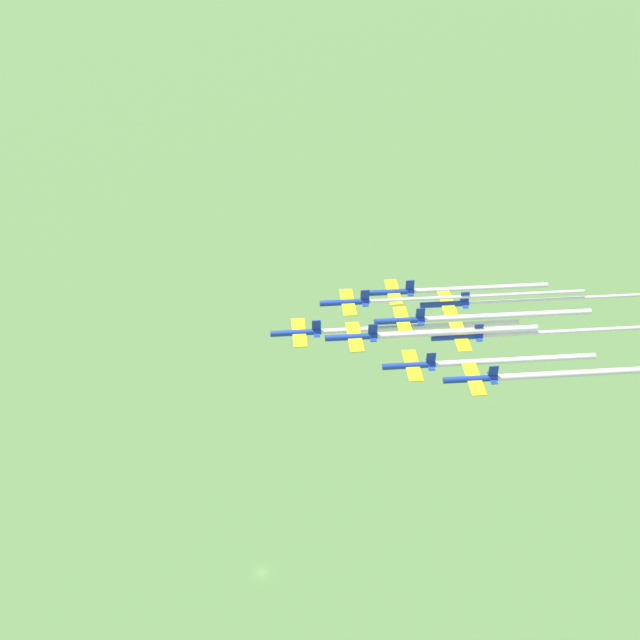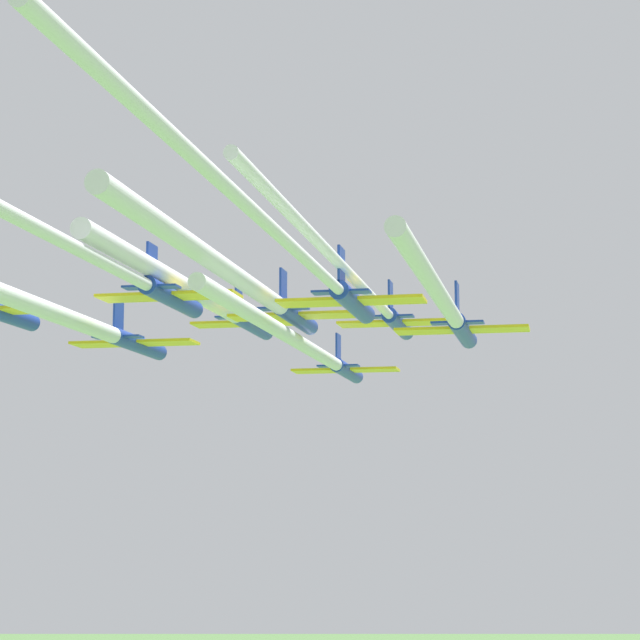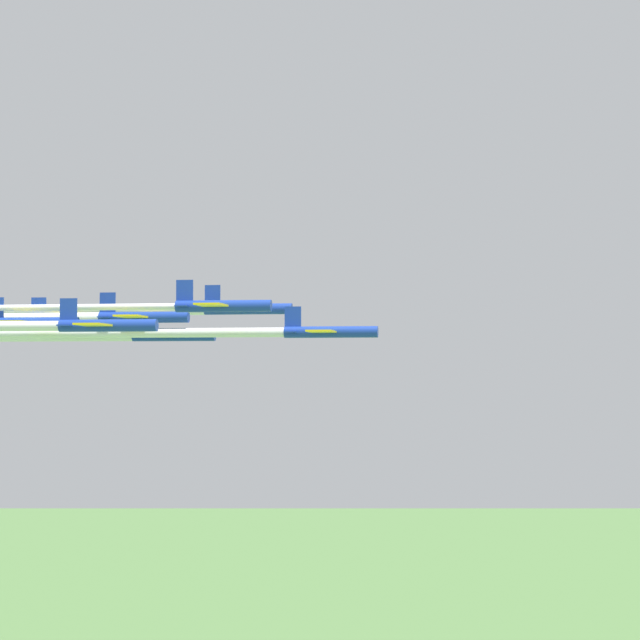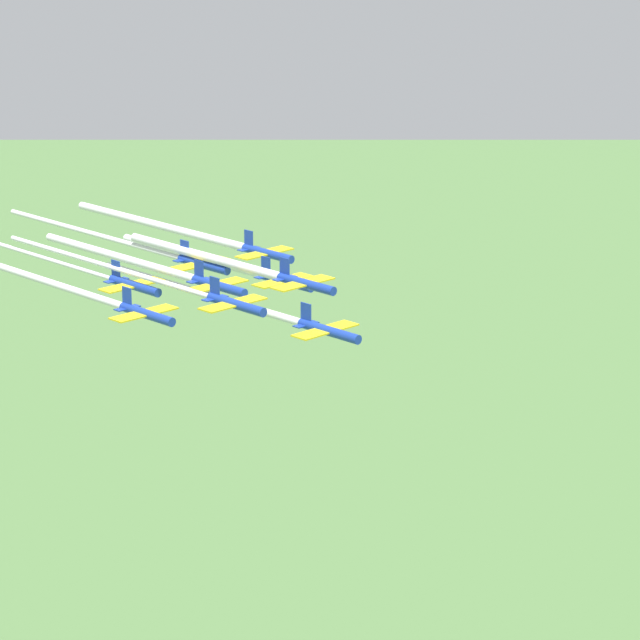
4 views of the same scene
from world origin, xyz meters
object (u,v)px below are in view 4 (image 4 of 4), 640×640
Objects in this scene: jet_6 at (266,253)px; jet_8 at (133,285)px; jet_0 at (327,330)px; jet_1 at (304,283)px; jet_3 at (284,281)px; jet_4 at (217,285)px; jet_5 at (145,313)px; jet_7 at (202,264)px; jet_2 at (234,304)px.

jet_8 is (21.52, 15.92, -0.19)m from jet_6.
jet_0 is 1.00× the size of jet_1.
jet_3 is 1.00× the size of jet_8.
jet_5 is at bearing 0.00° from jet_4.
jet_3 is at bearing 59.53° from jet_6.
jet_4 is (13.54, -18.29, 1.89)m from jet_0.
jet_4 is at bearing -90.00° from jet_0.
jet_7 is 1.00× the size of jet_8.
jet_5 reaches higher than jet_0.
jet_8 is (1.39, -13.13, 0.62)m from jet_5.
jet_2 reaches higher than jet_8.
jet_1 is 26.47m from jet_6.
jet_3 is 1.00× the size of jet_4.
jet_6 is at bearing -161.22° from jet_5.
jet_2 is at bearing 120.47° from jet_5.
jet_4 is at bearing -59.53° from jet_1.
jet_3 is at bearing 180.00° from jet_5.
jet_2 reaches higher than jet_3.
jet_0 is at bearing 90.00° from jet_4.
jet_0 is at bearing 59.53° from jet_1.
jet_0 is at bearing 120.47° from jet_5.
jet_4 is at bearing 120.47° from jet_8.
jet_1 is 23.24m from jet_5.
jet_4 is (1.39, -13.13, -0.89)m from jet_2.
jet_5 is (10.76, 7.96, -1.51)m from jet_4.
jet_4 is at bearing -180.00° from jet_5.
jet_7 reaches higher than jet_3.
jet_0 is 1.00× the size of jet_5.
jet_4 is 13.20m from jet_7.
jet_2 is at bearing 40.36° from jet_6.
jet_1 is 1.00× the size of jet_4.
jet_7 is at bearing -90.00° from jet_1.
jet_1 is 26.49m from jet_8.
jet_2 is at bearing 0.00° from jet_1.
jet_3 is at bearing 120.47° from jet_7.
jet_7 is at bearing -120.47° from jet_2.
jet_0 is 34.79m from jet_8.
jet_0 is at bearing 101.09° from jet_8.
jet_0 is 13.49m from jet_2.
jet_2 is 13.23m from jet_4.
jet_1 reaches higher than jet_0.
jet_6 is at bearing -120.47° from jet_0.
jet_6 is at bearing -120.47° from jet_1.
jet_8 is (25.68, -23.45, 0.99)m from jet_0.
jet_7 is at bearing 0.00° from jet_6.
jet_5 is at bearing -0.00° from jet_3.
jet_7 is at bearing -59.53° from jet_3.
jet_6 is (1.39, -13.13, 1.14)m from jet_3.
jet_5 is 35.35m from jet_6.
jet_0 is 1.00× the size of jet_4.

